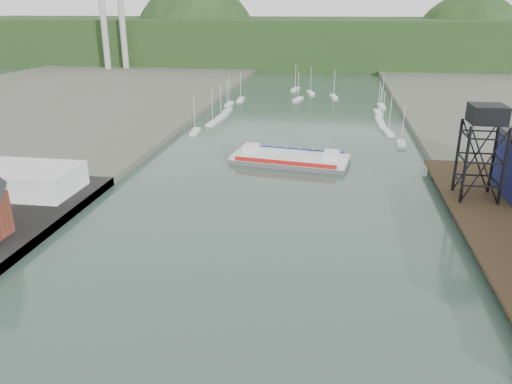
% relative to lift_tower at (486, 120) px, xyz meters
% --- Properties ---
extents(east_pier, '(14.00, 70.00, 2.45)m').
position_rel_lift_tower_xyz_m(east_pier, '(2.00, -13.00, -13.75)').
color(east_pier, black).
rests_on(east_pier, ground).
extents(white_shed, '(18.00, 12.00, 4.50)m').
position_rel_lift_tower_xyz_m(white_shed, '(-79.00, -8.00, -11.80)').
color(white_shed, silver).
rests_on(white_shed, west_quay).
extents(lift_tower, '(6.50, 6.50, 16.00)m').
position_rel_lift_tower_xyz_m(lift_tower, '(0.00, 0.00, 0.00)').
color(lift_tower, black).
rests_on(lift_tower, east_pier).
extents(marina_sailboats, '(57.71, 92.65, 0.90)m').
position_rel_lift_tower_xyz_m(marina_sailboats, '(-34.92, 80.46, -15.30)').
color(marina_sailboats, silver).
rests_on(marina_sailboats, ground).
extents(smokestacks, '(11.20, 8.20, 60.00)m').
position_rel_lift_tower_xyz_m(smokestacks, '(-141.00, 174.50, 14.35)').
color(smokestacks, '#9C9D98').
rests_on(smokestacks, ground).
extents(distant_hills, '(500.00, 120.00, 80.00)m').
position_rel_lift_tower_xyz_m(distant_hills, '(-38.98, 243.35, -5.27)').
color(distant_hills, black).
rests_on(distant_hills, ground).
extents(chain_ferry, '(26.83, 13.99, 3.68)m').
position_rel_lift_tower_xyz_m(chain_ferry, '(-33.87, 21.70, -14.59)').
color(chain_ferry, '#545557').
rests_on(chain_ferry, ground).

